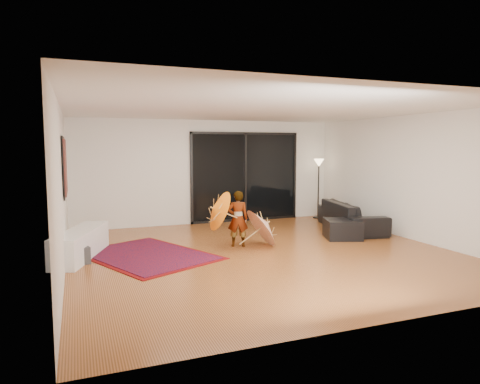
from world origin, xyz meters
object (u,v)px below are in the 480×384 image
media_console (81,244)px  child (238,219)px  ottoman (342,229)px  sofa (351,216)px

media_console → child: size_ratio=1.64×
ottoman → child: (-2.42, 0.12, 0.36)m
media_console → child: child is taller
media_console → child: 3.01m
sofa → media_console: bearing=107.0°
sofa → child: child is taller
child → sofa: bearing=-149.9°
media_console → ottoman: bearing=17.2°
sofa → ottoman: bearing=147.4°
media_console → sofa: (6.20, 0.51, 0.08)m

